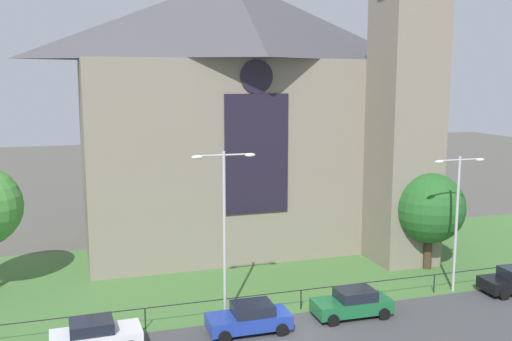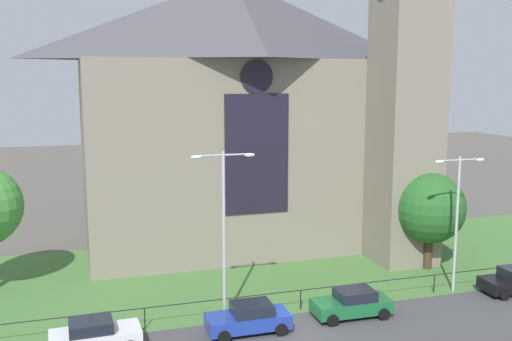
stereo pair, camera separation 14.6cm
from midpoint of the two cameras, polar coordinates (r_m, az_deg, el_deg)
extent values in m
plane|color=#56544C|center=(40.19, -1.57, -9.56)|extent=(160.00, 160.00, 0.00)
cube|color=#477538|center=(38.37, -0.74, -10.47)|extent=(120.00, 20.00, 0.01)
cube|color=gray|center=(45.31, -2.13, 1.65)|extent=(22.00, 12.00, 14.00)
pyramid|color=#47444C|center=(45.13, -2.21, 14.35)|extent=(22.00, 12.00, 6.00)
cube|color=black|center=(39.46, 0.18, 1.59)|extent=(4.40, 0.16, 8.00)
cylinder|color=black|center=(39.13, 0.18, 9.01)|extent=(2.20, 0.15, 2.20)
cube|color=gray|center=(41.71, 14.25, 3.51)|extent=(4.00, 4.00, 18.00)
cylinder|color=black|center=(33.57, 4.45, -11.41)|extent=(34.34, 0.05, 0.05)
cylinder|color=black|center=(31.80, -10.52, -13.81)|extent=(0.06, 0.07, 1.10)
cylinder|color=black|center=(33.77, 4.44, -12.29)|extent=(0.06, 0.07, 1.10)
cylinder|color=black|center=(37.64, 16.87, -10.39)|extent=(0.07, 0.07, 1.10)
cylinder|color=#423021|center=(49.32, 15.44, -4.66)|extent=(0.59, 0.59, 2.84)
sphere|color=#387F33|center=(48.71, 15.58, -1.19)|extent=(4.31, 4.31, 4.31)
cylinder|color=#423021|center=(41.80, 16.32, -7.45)|extent=(0.56, 0.56, 2.43)
sphere|color=#235B23|center=(41.08, 16.50, -3.47)|extent=(4.68, 4.68, 4.68)
cylinder|color=#B2B2B7|center=(31.12, -2.96, -6.42)|extent=(0.16, 0.16, 9.05)
cylinder|color=#B2B2B7|center=(30.09, -4.32, 1.44)|extent=(1.40, 0.10, 0.10)
cylinder|color=#B2B2B7|center=(30.44, -1.75, 1.55)|extent=(1.40, 0.10, 0.10)
ellipsoid|color=white|center=(29.95, -5.62, 1.29)|extent=(0.57, 0.26, 0.20)
ellipsoid|color=white|center=(30.64, -0.49, 1.51)|extent=(0.57, 0.26, 0.20)
cylinder|color=#B2B2B7|center=(37.28, 18.83, -4.98)|extent=(0.16, 0.16, 8.20)
cylinder|color=#B2B2B7|center=(36.15, 18.25, 0.92)|extent=(1.40, 0.10, 0.10)
cylinder|color=#B2B2B7|center=(36.98, 20.01, 1.00)|extent=(1.40, 0.10, 0.10)
ellipsoid|color=white|center=(35.76, 17.33, 0.80)|extent=(0.57, 0.26, 0.20)
ellipsoid|color=white|center=(37.42, 20.86, 0.96)|extent=(0.57, 0.26, 0.20)
cube|color=silver|center=(30.05, -15.03, -15.25)|extent=(4.25, 1.92, 0.70)
cube|color=black|center=(29.79, -15.48, -14.18)|extent=(2.05, 1.66, 0.55)
cylinder|color=black|center=(31.09, -12.34, -14.87)|extent=(0.65, 0.24, 0.64)
cylinder|color=black|center=(30.95, -17.95, -15.23)|extent=(0.65, 0.24, 0.64)
cube|color=#1E3899|center=(30.88, -0.63, -14.24)|extent=(4.22, 1.84, 0.70)
cube|color=black|center=(30.69, -0.27, -13.13)|extent=(2.02, 1.62, 0.55)
cylinder|color=black|center=(29.86, -2.95, -15.71)|extent=(0.64, 0.23, 0.64)
cylinder|color=black|center=(31.46, -3.76, -14.38)|extent=(0.64, 0.23, 0.64)
cylinder|color=black|center=(30.62, 2.59, -15.05)|extent=(0.64, 0.23, 0.64)
cylinder|color=black|center=(32.19, 1.50, -13.81)|extent=(0.64, 0.23, 0.64)
cube|color=#196033|center=(33.11, 9.27, -12.71)|extent=(4.24, 1.89, 0.70)
cube|color=black|center=(32.97, 9.62, -11.65)|extent=(2.03, 1.64, 0.55)
cylinder|color=black|center=(31.90, 7.51, -14.11)|extent=(0.64, 0.23, 0.64)
cylinder|color=black|center=(33.42, 6.25, -12.97)|extent=(0.64, 0.23, 0.64)
cylinder|color=black|center=(33.11, 12.31, -13.35)|extent=(0.64, 0.23, 0.64)
cylinder|color=black|center=(34.58, 10.86, -12.31)|extent=(0.64, 0.23, 0.64)
cylinder|color=black|center=(37.85, 22.90, -10.98)|extent=(0.65, 0.24, 0.64)
cylinder|color=black|center=(39.18, 21.24, -10.20)|extent=(0.65, 0.24, 0.64)
camera|label=1|loc=(0.07, -89.89, 0.02)|focal=41.59mm
camera|label=2|loc=(0.07, 90.11, -0.02)|focal=41.59mm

